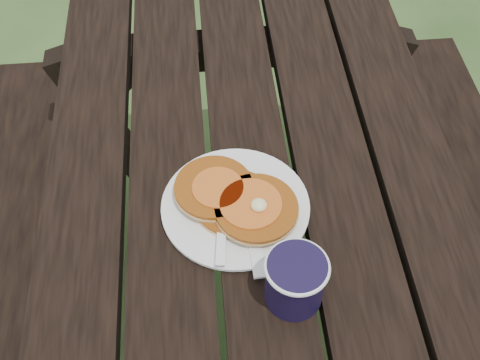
{
  "coord_description": "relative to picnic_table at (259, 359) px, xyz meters",
  "views": [
    {
      "loc": [
        -0.08,
        -0.48,
        1.6
      ],
      "look_at": [
        -0.03,
        0.14,
        0.8
      ],
      "focal_mm": 45.0,
      "sensor_mm": 36.0,
      "label": 1
    }
  ],
  "objects": [
    {
      "name": "fork",
      "position": [
        -0.07,
        0.05,
        0.4
      ],
      "size": [
        0.05,
        0.16,
        0.01
      ],
      "primitive_type": null,
      "rotation": [
        0.0,
        0.0,
        -0.11
      ],
      "color": "white",
      "rests_on": "plate"
    },
    {
      "name": "pancake_stack",
      "position": [
        -0.04,
        0.12,
        0.41
      ],
      "size": [
        0.21,
        0.19,
        0.04
      ],
      "rotation": [
        0.0,
        0.0,
        -0.36
      ],
      "color": "#9B4C11",
      "rests_on": "plate"
    },
    {
      "name": "knife",
      "position": [
        -0.01,
        0.07,
        0.39
      ],
      "size": [
        0.03,
        0.18,
        0.0
      ],
      "primitive_type": "cube",
      "rotation": [
        0.0,
        0.0,
        0.04
      ],
      "color": "white",
      "rests_on": "plate"
    },
    {
      "name": "picnic_table",
      "position": [
        0.0,
        0.0,
        0.0
      ],
      "size": [
        1.36,
        1.8,
        0.75
      ],
      "color": "black",
      "rests_on": "ground"
    },
    {
      "name": "coffee_cup",
      "position": [
        0.04,
        -0.05,
        0.44
      ],
      "size": [
        0.1,
        0.1,
        0.09
      ],
      "rotation": [
        0.0,
        0.0,
        -0.43
      ],
      "color": "black",
      "rests_on": "picnic_table"
    },
    {
      "name": "plate",
      "position": [
        -0.04,
        0.12,
        0.39
      ],
      "size": [
        0.3,
        0.3,
        0.01
      ],
      "primitive_type": "cylinder",
      "rotation": [
        0.0,
        0.0,
        0.23
      ],
      "color": "white",
      "rests_on": "picnic_table"
    }
  ]
}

